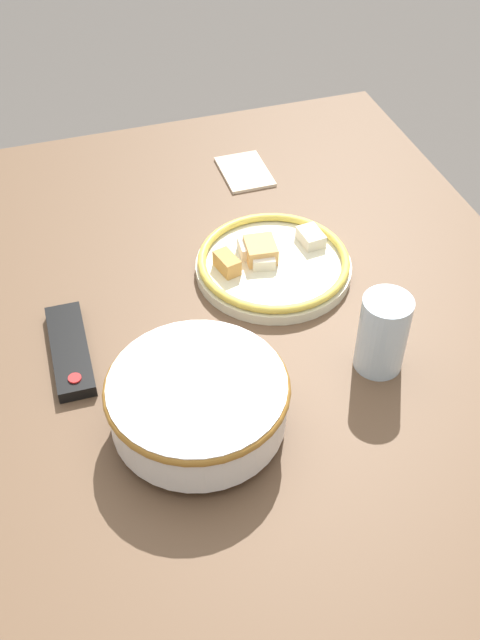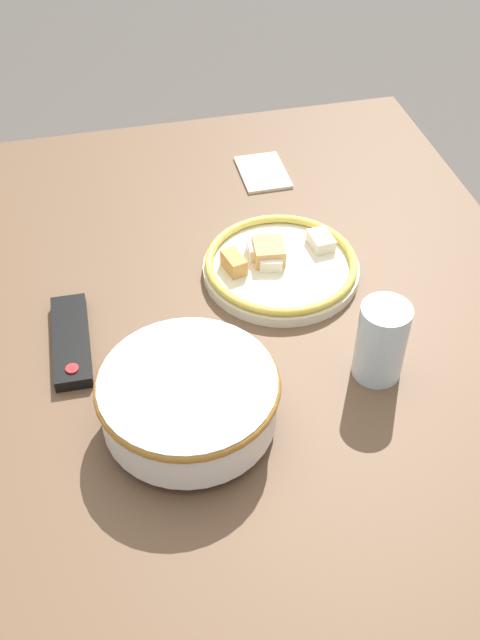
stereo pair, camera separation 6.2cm
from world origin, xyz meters
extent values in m
plane|color=#4C4742|center=(0.00, 0.00, 0.00)|extent=(8.00, 8.00, 0.00)
cube|color=brown|center=(0.00, 0.00, 0.70)|extent=(1.26, 1.07, 0.04)
cylinder|color=brown|center=(0.56, -0.47, 0.34)|extent=(0.06, 0.06, 0.68)
cylinder|color=silver|center=(-0.19, 0.09, 0.73)|extent=(0.11, 0.11, 0.02)
cylinder|color=silver|center=(-0.19, 0.09, 0.77)|extent=(0.24, 0.24, 0.07)
cylinder|color=#B75B23|center=(-0.19, 0.09, 0.77)|extent=(0.21, 0.21, 0.06)
torus|color=#936023|center=(-0.19, 0.09, 0.80)|extent=(0.25, 0.25, 0.01)
cylinder|color=beige|center=(0.09, -0.12, 0.73)|extent=(0.26, 0.26, 0.02)
torus|color=gold|center=(0.09, -0.12, 0.75)|extent=(0.26, 0.26, 0.01)
cube|color=tan|center=(0.10, -0.04, 0.75)|extent=(0.05, 0.04, 0.03)
cube|color=silver|center=(0.08, -0.10, 0.75)|extent=(0.03, 0.04, 0.02)
cube|color=silver|center=(0.13, -0.09, 0.75)|extent=(0.04, 0.03, 0.02)
cube|color=tan|center=(0.11, -0.10, 0.75)|extent=(0.06, 0.06, 0.03)
cube|color=silver|center=(0.12, -0.20, 0.75)|extent=(0.05, 0.04, 0.02)
cube|color=black|center=(0.00, 0.24, 0.73)|extent=(0.19, 0.06, 0.02)
cylinder|color=red|center=(-0.07, 0.24, 0.74)|extent=(0.02, 0.02, 0.00)
cylinder|color=silver|center=(-0.16, -0.20, 0.78)|extent=(0.07, 0.07, 0.13)
cube|color=beige|center=(0.39, -0.17, 0.72)|extent=(0.13, 0.09, 0.01)
camera|label=1|loc=(-0.81, 0.23, 1.55)|focal=42.00mm
camera|label=2|loc=(-0.83, 0.17, 1.55)|focal=42.00mm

